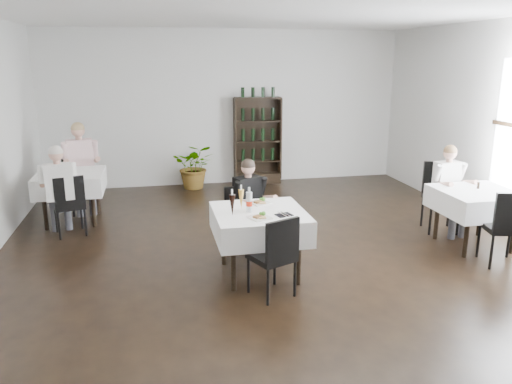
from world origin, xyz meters
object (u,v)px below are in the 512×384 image
at_px(diner_main, 251,199).
at_px(main_table, 259,224).
at_px(wine_shelf, 258,142).
at_px(potted_tree, 195,166).

bearing_deg(diner_main, main_table, -92.94).
relative_size(wine_shelf, diner_main, 1.42).
bearing_deg(diner_main, wine_shelf, 76.56).
height_order(wine_shelf, main_table, wine_shelf).
bearing_deg(main_table, diner_main, 87.06).
distance_m(wine_shelf, potted_tree, 1.34).
distance_m(main_table, potted_tree, 4.18).
distance_m(main_table, diner_main, 0.70).
xyz_separation_m(main_table, diner_main, (0.04, 0.70, 0.09)).
xyz_separation_m(wine_shelf, potted_tree, (-1.27, -0.15, -0.41)).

